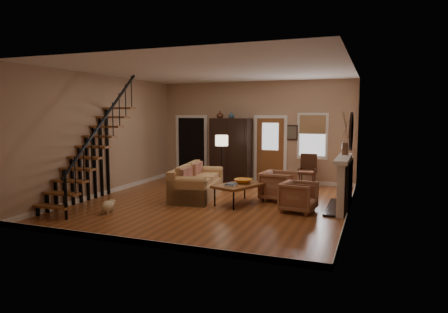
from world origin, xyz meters
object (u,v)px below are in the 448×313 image
(armchair_left, at_px, (299,197))
(sofa, at_px, (197,182))
(floor_lamp, at_px, (222,163))
(side_chair, at_px, (307,171))
(armoire, at_px, (231,150))
(coffee_table, at_px, (239,194))
(armchair_right, at_px, (278,186))

(armchair_left, bearing_deg, sofa, 85.98)
(floor_lamp, distance_m, side_chair, 2.65)
(floor_lamp, xyz_separation_m, side_chair, (2.31, 1.27, -0.30))
(armoire, distance_m, coffee_table, 3.40)
(armchair_right, bearing_deg, floor_lamp, 71.25)
(coffee_table, height_order, side_chair, side_chair)
(coffee_table, bearing_deg, sofa, 166.86)
(armchair_left, xyz_separation_m, armchair_right, (-0.72, 1.03, 0.03))
(side_chair, bearing_deg, armchair_left, -84.48)
(armoire, distance_m, sofa, 2.80)
(coffee_table, bearing_deg, armchair_left, -9.97)
(armchair_right, bearing_deg, armchair_left, -140.82)
(sofa, relative_size, armchair_right, 2.65)
(floor_lamp, bearing_deg, armchair_left, -35.04)
(coffee_table, bearing_deg, side_chair, 66.56)
(armoire, xyz_separation_m, coffee_table, (1.32, -3.03, -0.80))
(sofa, bearing_deg, armchair_right, 2.74)
(armoire, relative_size, floor_lamp, 1.29)
(armchair_right, height_order, side_chair, side_chair)
(armchair_left, relative_size, side_chair, 0.75)
(armoire, height_order, sofa, armoire)
(coffee_table, xyz_separation_m, floor_lamp, (-1.08, 1.56, 0.56))
(sofa, xyz_separation_m, armchair_left, (2.83, -0.57, -0.07))
(side_chair, bearing_deg, armchair_right, -101.43)
(armchair_left, bearing_deg, floor_lamp, 62.38)
(armoire, relative_size, coffee_table, 1.59)
(armchair_left, distance_m, armchair_right, 1.25)
(armchair_right, distance_m, side_chair, 2.12)
(sofa, height_order, coffee_table, sofa)
(armchair_right, bearing_deg, armoire, 47.40)
(armchair_left, height_order, side_chair, side_chair)
(armoire, bearing_deg, armchair_left, -49.19)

